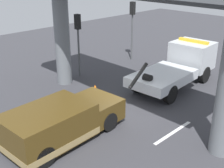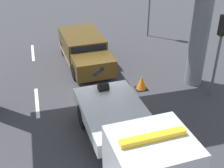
# 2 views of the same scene
# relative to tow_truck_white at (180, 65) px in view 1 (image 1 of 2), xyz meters

# --- Properties ---
(ground_plane) EXTENTS (60.00, 40.00, 0.10)m
(ground_plane) POSITION_rel_tow_truck_white_xyz_m (-4.97, -0.04, -1.25)
(ground_plane) COLOR #38383D
(lane_stripe_mid) EXTENTS (2.60, 0.16, 0.01)m
(lane_stripe_mid) POSITION_rel_tow_truck_white_xyz_m (-4.97, -3.02, -1.20)
(lane_stripe_mid) COLOR silver
(lane_stripe_mid) RESTS_ON ground
(tow_truck_white) EXTENTS (7.31, 2.71, 2.46)m
(tow_truck_white) POSITION_rel_tow_truck_white_xyz_m (0.00, 0.00, 0.00)
(tow_truck_white) COLOR silver
(tow_truck_white) RESTS_ON ground
(towed_van_green) EXTENTS (5.31, 2.46, 1.58)m
(towed_van_green) POSITION_rel_tow_truck_white_xyz_m (-8.71, -0.05, -0.42)
(towed_van_green) COLOR #4C3814
(towed_van_green) RESTS_ON ground
(traffic_light_far) EXTENTS (0.39, 0.32, 3.96)m
(traffic_light_far) POSITION_rel_tow_truck_white_xyz_m (-3.45, 5.22, 1.69)
(traffic_light_far) COLOR #515456
(traffic_light_far) RESTS_ON ground
(traffic_light_mid) EXTENTS (0.39, 0.32, 4.27)m
(traffic_light_mid) POSITION_rel_tow_truck_white_xyz_m (1.55, 5.22, 1.91)
(traffic_light_mid) COLOR #515456
(traffic_light_mid) RESTS_ON ground
(traffic_cone_orange) EXTENTS (0.59, 0.59, 0.70)m
(traffic_cone_orange) POSITION_rel_tow_truck_white_xyz_m (-4.88, 2.15, -0.87)
(traffic_cone_orange) COLOR orange
(traffic_cone_orange) RESTS_ON ground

